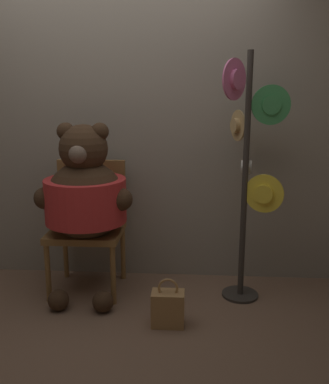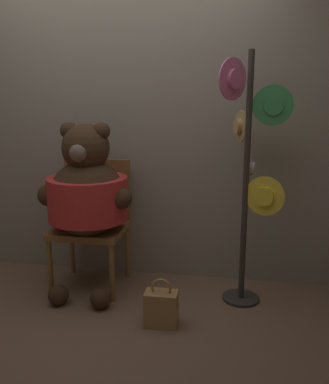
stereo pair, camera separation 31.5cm
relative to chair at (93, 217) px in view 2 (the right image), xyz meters
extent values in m
plane|color=brown|center=(0.20, -0.35, -0.56)|extent=(14.00, 14.00, 0.00)
cube|color=gray|center=(0.20, 0.30, 0.65)|extent=(8.00, 0.10, 2.41)
cylinder|color=olive|center=(-0.25, -0.31, -0.33)|extent=(0.04, 0.04, 0.46)
cylinder|color=olive|center=(0.25, -0.31, -0.33)|extent=(0.04, 0.04, 0.46)
cylinder|color=olive|center=(-0.25, 0.14, -0.33)|extent=(0.04, 0.04, 0.46)
cylinder|color=olive|center=(0.25, 0.14, -0.33)|extent=(0.04, 0.04, 0.46)
cube|color=olive|center=(0.00, -0.09, -0.08)|extent=(0.55, 0.51, 0.05)
cube|color=olive|center=(0.00, 0.15, 0.20)|extent=(0.55, 0.04, 0.51)
sphere|color=#3D2819|center=(0.03, -0.16, 0.20)|extent=(0.59, 0.59, 0.59)
cylinder|color=red|center=(0.03, -0.16, 0.20)|extent=(0.60, 0.60, 0.33)
sphere|color=#3D2819|center=(0.03, -0.16, 0.59)|extent=(0.36, 0.36, 0.36)
sphere|color=#3D2819|center=(-0.10, -0.16, 0.71)|extent=(0.13, 0.13, 0.13)
sphere|color=#3D2819|center=(0.15, -0.16, 0.71)|extent=(0.13, 0.13, 0.13)
sphere|color=brown|center=(0.03, -0.31, 0.57)|extent=(0.13, 0.13, 0.13)
sphere|color=#3D2819|center=(-0.26, -0.24, 0.23)|extent=(0.17, 0.17, 0.17)
sphere|color=#3D2819|center=(0.31, -0.24, 0.23)|extent=(0.17, 0.17, 0.17)
sphere|color=#3D2819|center=(-0.14, -0.43, -0.48)|extent=(0.15, 0.15, 0.15)
sphere|color=#3D2819|center=(0.19, -0.43, -0.48)|extent=(0.15, 0.15, 0.15)
cylinder|color=#332D28|center=(1.20, -0.12, -0.55)|extent=(0.28, 0.28, 0.02)
cylinder|color=#332D28|center=(1.20, -0.12, 0.35)|extent=(0.04, 0.04, 1.83)
cylinder|color=#D16693|center=(1.09, -0.27, 1.07)|extent=(0.18, 0.22, 0.27)
cylinder|color=#D16693|center=(1.09, -0.27, 1.07)|extent=(0.13, 0.15, 0.13)
cylinder|color=yellow|center=(1.34, -0.16, 0.27)|extent=(0.27, 0.11, 0.28)
cylinder|color=yellow|center=(1.34, -0.16, 0.27)|extent=(0.15, 0.10, 0.14)
cylinder|color=silver|center=(1.23, 0.04, 0.43)|extent=(0.04, 0.21, 0.21)
cylinder|color=silver|center=(1.23, 0.04, 0.43)|extent=(0.09, 0.11, 0.10)
cylinder|color=tan|center=(1.15, 0.03, 0.74)|extent=(0.09, 0.22, 0.23)
cylinder|color=tan|center=(1.15, 0.03, 0.74)|extent=(0.11, 0.13, 0.11)
cylinder|color=#3D9351|center=(1.36, -0.10, 0.90)|extent=(0.28, 0.04, 0.28)
cylinder|color=#3D9351|center=(1.36, -0.10, 0.90)|extent=(0.14, 0.05, 0.13)
cube|color=#A87A47|center=(0.67, -0.58, -0.44)|extent=(0.22, 0.14, 0.24)
torus|color=#A87A47|center=(0.67, -0.58, -0.29)|extent=(0.14, 0.02, 0.14)
camera|label=1|loc=(0.82, -3.20, 0.99)|focal=40.00mm
camera|label=2|loc=(1.14, -3.17, 0.99)|focal=40.00mm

